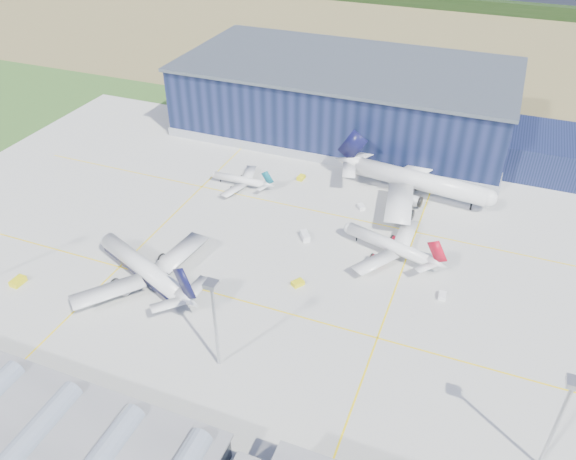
% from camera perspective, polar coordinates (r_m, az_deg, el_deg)
% --- Properties ---
extents(ground, '(600.00, 600.00, 0.00)m').
position_cam_1_polar(ground, '(148.28, -5.10, -4.20)').
color(ground, '#2E5921').
rests_on(ground, ground).
extents(apron, '(220.00, 160.00, 0.08)m').
position_cam_1_polar(apron, '(155.29, -3.49, -2.04)').
color(apron, '#B0B0AA').
rests_on(apron, ground).
extents(farmland, '(600.00, 220.00, 0.01)m').
position_cam_1_polar(farmland, '(339.25, 12.18, 18.26)').
color(farmland, olive).
rests_on(farmland, ground).
extents(treeline, '(600.00, 8.00, 8.00)m').
position_cam_1_polar(treeline, '(414.98, 14.63, 21.51)').
color(treeline, black).
rests_on(treeline, ground).
extents(hangar, '(145.00, 62.00, 26.10)m').
position_cam_1_polar(hangar, '(218.88, 6.58, 12.82)').
color(hangar, '#0F1732').
rests_on(hangar, ground).
extents(glass_concourse, '(78.00, 23.00, 8.60)m').
position_cam_1_polar(glass_concourse, '(116.05, -22.13, -19.34)').
color(glass_concourse, black).
rests_on(glass_concourse, ground).
extents(light_mast_center, '(2.60, 2.60, 23.00)m').
position_cam_1_polar(light_mast_center, '(114.73, -7.54, -8.17)').
color(light_mast_center, '#B7B8BE').
rests_on(light_mast_center, ground).
extents(light_mast_east, '(2.60, 2.60, 23.00)m').
position_cam_1_polar(light_mast_east, '(107.76, 26.09, -16.19)').
color(light_mast_east, '#B7B8BE').
rests_on(light_mast_east, ground).
extents(airliner_navy, '(53.69, 53.20, 13.48)m').
position_cam_1_polar(airliner_navy, '(145.46, -14.66, -2.90)').
color(airliner_navy, silver).
rests_on(airliner_navy, ground).
extents(airliner_red, '(38.99, 38.53, 10.27)m').
position_cam_1_polar(airliner_red, '(152.92, 10.20, -0.89)').
color(airliner_red, silver).
rests_on(airliner_red, ground).
extents(airliner_widebody, '(59.14, 58.14, 17.34)m').
position_cam_1_polar(airliner_widebody, '(178.88, 13.38, 5.71)').
color(airliner_widebody, silver).
rests_on(airliner_widebody, ground).
extents(airliner_regional, '(22.67, 22.18, 7.39)m').
position_cam_1_polar(airliner_regional, '(182.80, -4.96, 5.46)').
color(airliner_regional, silver).
rests_on(airliner_regional, ground).
extents(gse_tug_a, '(2.44, 3.92, 1.62)m').
position_cam_1_polar(gse_tug_a, '(158.93, -25.74, -4.73)').
color(gse_tug_a, yellow).
rests_on(gse_tug_a, ground).
extents(gse_tug_b, '(3.38, 3.65, 1.32)m').
position_cam_1_polar(gse_tug_b, '(143.02, 1.00, -5.43)').
color(gse_tug_b, yellow).
rests_on(gse_tug_b, ground).
extents(gse_cart_a, '(2.00, 2.86, 1.19)m').
position_cam_1_polar(gse_cart_a, '(144.59, 15.40, -6.47)').
color(gse_cart_a, silver).
rests_on(gse_cart_a, ground).
extents(gse_van_b, '(4.06, 4.60, 1.95)m').
position_cam_1_polar(gse_van_b, '(158.81, 1.74, -0.61)').
color(gse_van_b, silver).
rests_on(gse_van_b, ground).
extents(gse_tug_c, '(2.28, 3.28, 1.34)m').
position_cam_1_polar(gse_tug_c, '(187.51, 1.34, 5.34)').
color(gse_tug_c, yellow).
rests_on(gse_tug_c, ground).
extents(gse_cart_b, '(3.18, 3.36, 1.21)m').
position_cam_1_polar(gse_cart_b, '(173.57, 7.44, 2.35)').
color(gse_cart_b, silver).
rests_on(gse_cart_b, ground).
extents(car_a, '(3.39, 2.34, 1.07)m').
position_cam_1_polar(car_a, '(119.14, -14.65, -17.83)').
color(car_a, '#99999E').
rests_on(car_a, ground).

